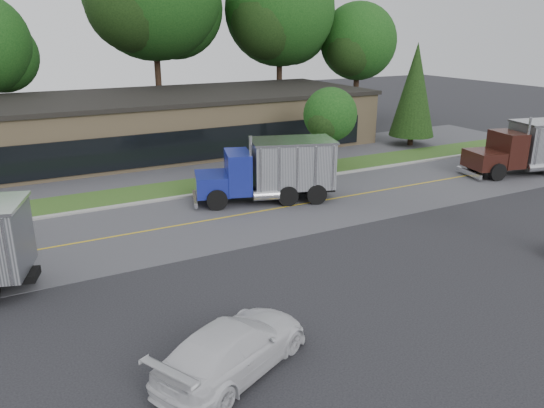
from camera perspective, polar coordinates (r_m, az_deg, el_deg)
The scene contains 14 objects.
ground at distance 19.69m, azimuth 6.15°, elevation -9.25°, with size 140.00×140.00×0.00m, color #303035.
road at distance 26.96m, azimuth -4.56°, elevation -1.39°, with size 60.00×8.00×0.02m, color #5C5C62.
center_line at distance 26.96m, azimuth -4.56°, elevation -1.39°, with size 60.00×0.12×0.01m, color gold.
curb at distance 30.66m, azimuth -7.71°, elevation 0.97°, with size 60.00×0.30×0.12m, color #9E9E99.
grass_verge at distance 32.29m, azimuth -8.84°, elevation 1.81°, with size 60.00×3.40×0.03m, color #29501B.
far_parking at distance 36.89m, azimuth -11.44°, elevation 3.75°, with size 60.00×7.00×0.02m, color #5C5C62.
strip_mall at distance 42.67m, azimuth -11.42°, elevation 8.47°, with size 32.00×12.00×4.00m, color tan.
tree_far_d at distance 54.20m, azimuth 0.91°, elevation 19.62°, with size 11.26×10.59×16.06m.
tree_far_e at distance 56.83m, azimuth 9.29°, elevation 16.52°, with size 8.19×7.71×11.69m.
evergreen_right at distance 44.33m, azimuth 15.09°, elevation 11.77°, with size 3.56×3.56×8.10m.
tree_verge at distance 36.00m, azimuth 6.31°, elevation 9.27°, with size 3.81×3.59×5.44m.
dump_truck_blue at distance 28.98m, azimuth 0.14°, elevation 3.82°, with size 7.93×4.64×3.36m.
dump_truck_maroon at distance 38.81m, azimuth 26.44°, elevation 5.65°, with size 8.68×4.26×3.36m.
rally_car at distance 15.16m, azimuth -4.18°, elevation -15.11°, with size 2.09×5.14×1.49m, color silver.
Camera 1 is at (-9.97, -14.33, 9.11)m, focal length 35.00 mm.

